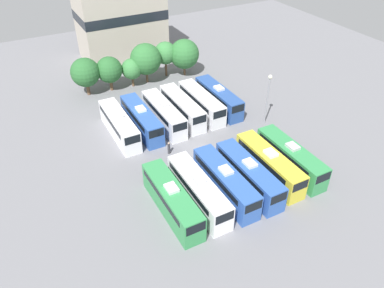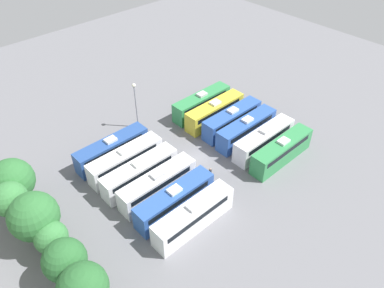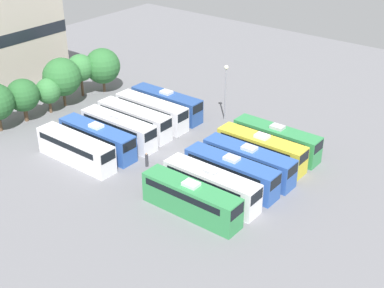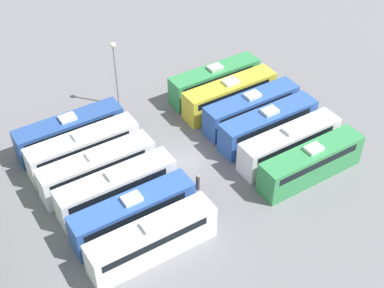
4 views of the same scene
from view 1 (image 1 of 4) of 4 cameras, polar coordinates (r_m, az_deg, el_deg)
ground_plane at (r=51.08m, az=1.25°, el=-1.02°), size 112.81×112.81×0.00m
bus_0 at (r=41.33m, az=-3.09°, el=-8.40°), size 2.50×11.00×3.67m
bus_1 at (r=42.32m, az=0.98°, el=-7.05°), size 2.50×11.00×3.67m
bus_2 at (r=43.60m, az=5.06°, el=-5.68°), size 2.50×11.00×3.67m
bus_3 at (r=44.90m, az=8.60°, el=-4.56°), size 2.50×11.00×3.67m
bus_4 at (r=46.86m, az=11.66°, el=-2.97°), size 2.50×11.00×3.67m
bus_5 at (r=48.56m, az=14.78°, el=-1.93°), size 2.50×11.00×3.67m
bus_6 at (r=54.09m, az=-11.03°, el=2.92°), size 2.50×11.00×3.67m
bus_7 at (r=54.91m, az=-7.71°, el=3.82°), size 2.50×11.00×3.67m
bus_8 at (r=55.85m, az=-4.35°, el=4.66°), size 2.50×11.00×3.67m
bus_9 at (r=57.32m, az=-1.52°, el=5.64°), size 2.50×11.00×3.67m
bus_10 at (r=58.63m, az=1.40°, el=6.38°), size 2.50×11.00×3.67m
bus_11 at (r=60.12m, az=4.04°, el=7.10°), size 2.50×11.00×3.67m
worker_person at (r=50.21m, az=-3.54°, el=-0.66°), size 0.36×0.36×1.77m
light_pole at (r=55.35m, az=11.56°, el=7.88°), size 0.60×0.60×7.90m
tree_0 at (r=65.34m, az=-15.96°, el=10.43°), size 4.83×4.83×6.51m
tree_1 at (r=66.05m, az=-12.50°, el=10.98°), size 4.45×4.45×6.03m
tree_2 at (r=66.93m, az=-9.18°, el=11.22°), size 3.60×3.60×5.08m
tree_3 at (r=67.56m, az=-7.07°, el=12.72°), size 5.49×5.49×7.17m
tree_4 at (r=69.80m, az=-4.08°, el=13.65°), size 4.07×4.07×6.46m
tree_5 at (r=69.93m, az=-1.17°, el=13.55°), size 5.37×5.37×6.84m
depot_building at (r=78.93m, az=-10.85°, el=18.42°), size 16.36×9.70×15.51m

